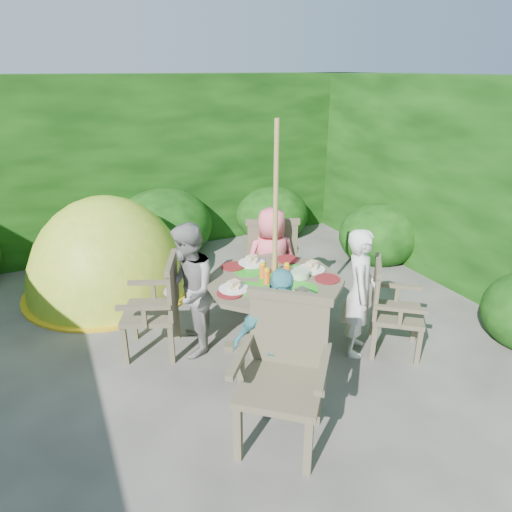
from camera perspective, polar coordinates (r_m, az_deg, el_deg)
name	(u,v)px	position (r m, az deg, el deg)	size (l,w,h in m)	color
ground	(199,397)	(4.06, -7.17, -17.04)	(60.00, 60.00, 0.00)	#403E3A
hedge_enclosure	(149,213)	(4.63, -13.18, 5.27)	(9.00, 9.00, 2.50)	black
patio_table	(275,291)	(4.27, 2.35, -4.41)	(1.75, 1.75, 0.92)	#443D2C
parasol_pole	(275,246)	(4.09, 2.39, 1.30)	(0.04, 0.04, 2.20)	olive
garden_chair_right	(390,307)	(4.55, 16.35, -6.11)	(0.69, 0.70, 0.87)	#443D2C
garden_chair_left	(158,305)	(4.44, -12.14, -6.06)	(0.66, 0.70, 0.92)	#443D2C
garden_chair_back	(271,257)	(5.31, 1.86, -0.11)	(0.76, 0.71, 1.01)	#443D2C
garden_chair_front	(283,369)	(3.38, 3.45, -13.97)	(0.85, 0.84, 1.06)	#443D2C
child_right	(360,293)	(4.39, 12.81, -4.50)	(0.46, 0.30, 1.25)	silver
child_left	(189,291)	(4.31, -8.43, -4.33)	(0.63, 0.49, 1.30)	gray
child_back	(271,261)	(5.01, 1.91, -0.67)	(0.59, 0.39, 1.21)	#F46476
child_front	(278,341)	(3.59, 2.81, -10.60)	(0.72, 0.30, 1.23)	#4AA6AD
dome_tent	(112,289)	(6.01, -17.55, -4.01)	(2.42, 2.42, 2.37)	#8CB522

